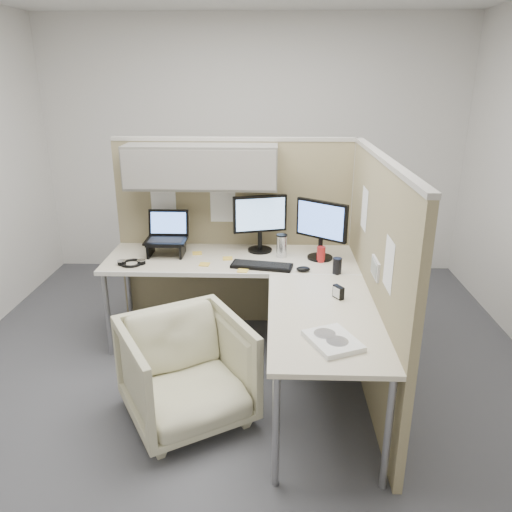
{
  "coord_description": "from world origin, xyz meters",
  "views": [
    {
      "loc": [
        0.22,
        -3.18,
        2.1
      ],
      "look_at": [
        0.1,
        0.25,
        0.85
      ],
      "focal_mm": 35.0,
      "sensor_mm": 36.0,
      "label": 1
    }
  ],
  "objects_px": {
    "monitor_left": "(260,219)",
    "office_chair": "(186,367)",
    "desk": "(259,283)",
    "keyboard": "(262,266)"
  },
  "relations": [
    {
      "from": "office_chair",
      "to": "keyboard",
      "type": "bearing_deg",
      "value": 30.78
    },
    {
      "from": "monitor_left",
      "to": "keyboard",
      "type": "bearing_deg",
      "value": -101.65
    },
    {
      "from": "monitor_left",
      "to": "keyboard",
      "type": "distance_m",
      "value": 0.46
    },
    {
      "from": "desk",
      "to": "office_chair",
      "type": "relative_size",
      "value": 2.69
    },
    {
      "from": "keyboard",
      "to": "monitor_left",
      "type": "bearing_deg",
      "value": 103.9
    },
    {
      "from": "desk",
      "to": "office_chair",
      "type": "xyz_separation_m",
      "value": [
        -0.44,
        -0.62,
        -0.31
      ]
    },
    {
      "from": "desk",
      "to": "keyboard",
      "type": "height_order",
      "value": "keyboard"
    },
    {
      "from": "monitor_left",
      "to": "desk",
      "type": "bearing_deg",
      "value": -104.46
    },
    {
      "from": "monitor_left",
      "to": "office_chair",
      "type": "bearing_deg",
      "value": -124.96
    },
    {
      "from": "monitor_left",
      "to": "keyboard",
      "type": "xyz_separation_m",
      "value": [
        0.02,
        -0.38,
        -0.26
      ]
    }
  ]
}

